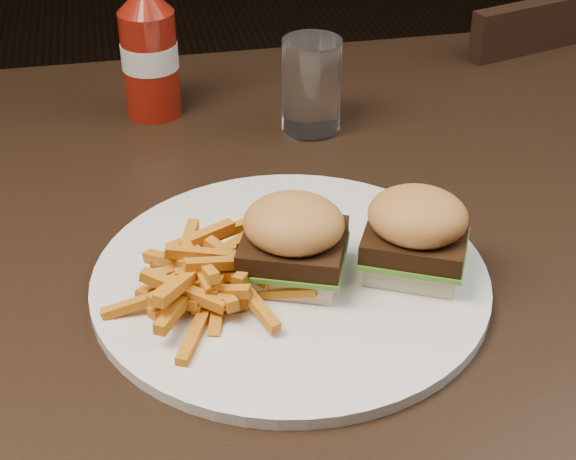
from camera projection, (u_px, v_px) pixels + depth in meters
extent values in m
cube|color=black|center=(299.00, 220.00, 0.89)|extent=(1.20, 0.80, 0.04)
cube|color=black|center=(473.00, 184.00, 1.53)|extent=(0.45, 0.45, 0.03)
cylinder|color=white|center=(290.00, 279.00, 0.76)|extent=(0.34, 0.34, 0.01)
cube|color=beige|center=(293.00, 267.00, 0.75)|extent=(0.10, 0.09, 0.02)
cube|color=beige|center=(414.00, 260.00, 0.76)|extent=(0.10, 0.10, 0.02)
cylinder|color=maroon|center=(151.00, 66.00, 1.01)|extent=(0.07, 0.07, 0.13)
cylinder|color=white|center=(312.00, 85.00, 0.98)|extent=(0.07, 0.07, 0.10)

